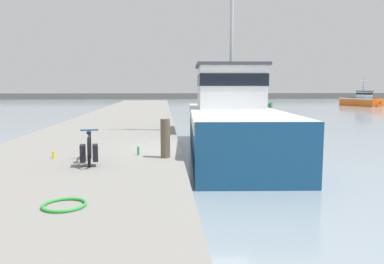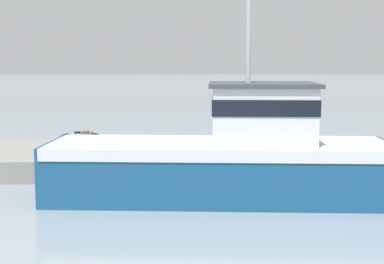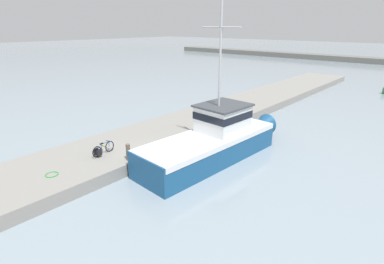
{
  "view_description": "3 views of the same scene",
  "coord_description": "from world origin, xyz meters",
  "px_view_note": "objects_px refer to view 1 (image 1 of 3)",
  "views": [
    {
      "loc": [
        -1.21,
        -11.0,
        2.58
      ],
      "look_at": [
        -0.33,
        0.52,
        1.18
      ],
      "focal_mm": 35.0,
      "sensor_mm": 36.0,
      "label": 1
    },
    {
      "loc": [
        18.79,
        1.93,
        4.15
      ],
      "look_at": [
        0.36,
        2.2,
        1.9
      ],
      "focal_mm": 55.0,
      "sensor_mm": 36.0,
      "label": 2
    },
    {
      "loc": [
        12.35,
        -11.08,
        8.31
      ],
      "look_at": [
        0.1,
        2.84,
        1.67
      ],
      "focal_mm": 28.0,
      "sensor_mm": 36.0,
      "label": 3
    }
  ],
  "objects_px": {
    "mooring_post": "(165,138)",
    "bicycle_touring": "(89,149)",
    "boat_green_anchored": "(246,102)",
    "boat_orange_near": "(362,100)",
    "water_bottle_on_curb": "(54,155)",
    "water_bottle_by_bike": "(138,151)",
    "fishing_boat_main": "(231,119)"
  },
  "relations": [
    {
      "from": "water_bottle_by_bike",
      "to": "boat_green_anchored",
      "type": "bearing_deg",
      "value": 72.9
    },
    {
      "from": "bicycle_touring",
      "to": "boat_green_anchored",
      "type": "bearing_deg",
      "value": 62.09
    },
    {
      "from": "fishing_boat_main",
      "to": "boat_orange_near",
      "type": "height_order",
      "value": "fishing_boat_main"
    },
    {
      "from": "mooring_post",
      "to": "water_bottle_by_bike",
      "type": "bearing_deg",
      "value": 152.1
    },
    {
      "from": "fishing_boat_main",
      "to": "water_bottle_on_curb",
      "type": "height_order",
      "value": "fishing_boat_main"
    },
    {
      "from": "mooring_post",
      "to": "bicycle_touring",
      "type": "bearing_deg",
      "value": -160.25
    },
    {
      "from": "fishing_boat_main",
      "to": "boat_green_anchored",
      "type": "bearing_deg",
      "value": 79.82
    },
    {
      "from": "boat_orange_near",
      "to": "water_bottle_by_bike",
      "type": "height_order",
      "value": "boat_orange_near"
    },
    {
      "from": "fishing_boat_main",
      "to": "water_bottle_on_curb",
      "type": "bearing_deg",
      "value": -135.09
    },
    {
      "from": "bicycle_touring",
      "to": "boat_orange_near",
      "type": "bearing_deg",
      "value": 44.61
    },
    {
      "from": "boat_orange_near",
      "to": "mooring_post",
      "type": "bearing_deg",
      "value": 36.42
    },
    {
      "from": "mooring_post",
      "to": "fishing_boat_main",
      "type": "bearing_deg",
      "value": 62.15
    },
    {
      "from": "fishing_boat_main",
      "to": "bicycle_touring",
      "type": "relative_size",
      "value": 7.18
    },
    {
      "from": "boat_orange_near",
      "to": "mooring_post",
      "type": "height_order",
      "value": "boat_orange_near"
    },
    {
      "from": "bicycle_touring",
      "to": "mooring_post",
      "type": "height_order",
      "value": "mooring_post"
    },
    {
      "from": "bicycle_touring",
      "to": "water_bottle_by_bike",
      "type": "relative_size",
      "value": 7.27
    },
    {
      "from": "boat_orange_near",
      "to": "water_bottle_on_curb",
      "type": "bearing_deg",
      "value": 33.55
    },
    {
      "from": "fishing_boat_main",
      "to": "water_bottle_on_curb",
      "type": "xyz_separation_m",
      "value": [
        -5.5,
        -4.87,
        -0.46
      ]
    },
    {
      "from": "water_bottle_by_bike",
      "to": "water_bottle_on_curb",
      "type": "bearing_deg",
      "value": -172.9
    },
    {
      "from": "boat_orange_near",
      "to": "fishing_boat_main",
      "type": "bearing_deg",
      "value": 35.53
    },
    {
      "from": "fishing_boat_main",
      "to": "water_bottle_by_bike",
      "type": "xyz_separation_m",
      "value": [
        -3.36,
        -4.61,
        -0.43
      ]
    },
    {
      "from": "fishing_boat_main",
      "to": "boat_orange_near",
      "type": "relative_size",
      "value": 1.82
    },
    {
      "from": "fishing_boat_main",
      "to": "mooring_post",
      "type": "relative_size",
      "value": 12.11
    },
    {
      "from": "water_bottle_by_bike",
      "to": "mooring_post",
      "type": "bearing_deg",
      "value": -27.9
    },
    {
      "from": "water_bottle_by_bike",
      "to": "water_bottle_on_curb",
      "type": "xyz_separation_m",
      "value": [
        -2.14,
        -0.27,
        -0.03
      ]
    },
    {
      "from": "mooring_post",
      "to": "boat_orange_near",
      "type": "bearing_deg",
      "value": 55.6
    },
    {
      "from": "boat_green_anchored",
      "to": "water_bottle_on_curb",
      "type": "xyz_separation_m",
      "value": [
        -12.55,
        -34.1,
        0.11
      ]
    },
    {
      "from": "bicycle_touring",
      "to": "water_bottle_by_bike",
      "type": "height_order",
      "value": "bicycle_touring"
    },
    {
      "from": "boat_orange_near",
      "to": "water_bottle_by_bike",
      "type": "xyz_separation_m",
      "value": [
        -27.23,
        -38.33,
        0.08
      ]
    },
    {
      "from": "boat_orange_near",
      "to": "boat_green_anchored",
      "type": "height_order",
      "value": "boat_green_anchored"
    },
    {
      "from": "boat_green_anchored",
      "to": "mooring_post",
      "type": "height_order",
      "value": "boat_green_anchored"
    },
    {
      "from": "boat_green_anchored",
      "to": "water_bottle_on_curb",
      "type": "relative_size",
      "value": 32.19
    }
  ]
}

